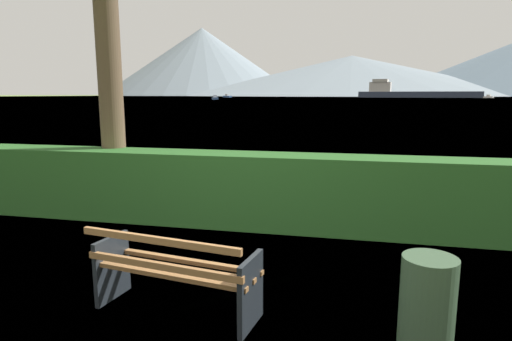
{
  "coord_description": "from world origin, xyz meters",
  "views": [
    {
      "loc": [
        1.61,
        -3.73,
        2.14
      ],
      "look_at": [
        0.0,
        3.6,
        0.8
      ],
      "focal_mm": 30.18,
      "sensor_mm": 36.0,
      "label": 1
    }
  ],
  "objects_px": {
    "fishing_boat_near": "(227,96)",
    "sailboat_mid": "(215,98)",
    "cargo_ship_large": "(409,92)",
    "tender_far": "(489,97)",
    "park_bench": "(174,273)",
    "trash_bin": "(427,307)"
  },
  "relations": [
    {
      "from": "trash_bin",
      "to": "tender_far",
      "type": "relative_size",
      "value": 0.18
    },
    {
      "from": "cargo_ship_large",
      "to": "sailboat_mid",
      "type": "xyz_separation_m",
      "value": [
        -84.39,
        -113.72,
        -2.48
      ]
    },
    {
      "from": "fishing_boat_near",
      "to": "tender_far",
      "type": "bearing_deg",
      "value": -2.23
    },
    {
      "from": "fishing_boat_near",
      "to": "sailboat_mid",
      "type": "relative_size",
      "value": 0.97
    },
    {
      "from": "trash_bin",
      "to": "tender_far",
      "type": "xyz_separation_m",
      "value": [
        69.71,
        247.06,
        0.21
      ]
    },
    {
      "from": "park_bench",
      "to": "trash_bin",
      "type": "height_order",
      "value": "park_bench"
    },
    {
      "from": "park_bench",
      "to": "trash_bin",
      "type": "bearing_deg",
      "value": -4.97
    },
    {
      "from": "park_bench",
      "to": "fishing_boat_near",
      "type": "height_order",
      "value": "fishing_boat_near"
    },
    {
      "from": "trash_bin",
      "to": "fishing_boat_near",
      "type": "relative_size",
      "value": 0.13
    },
    {
      "from": "park_bench",
      "to": "sailboat_mid",
      "type": "height_order",
      "value": "sailboat_mid"
    },
    {
      "from": "tender_far",
      "to": "fishing_boat_near",
      "type": "bearing_deg",
      "value": 177.77
    },
    {
      "from": "park_bench",
      "to": "sailboat_mid",
      "type": "relative_size",
      "value": 0.25
    },
    {
      "from": "cargo_ship_large",
      "to": "fishing_boat_near",
      "type": "bearing_deg",
      "value": -170.74
    },
    {
      "from": "fishing_boat_near",
      "to": "sailboat_mid",
      "type": "distance_m",
      "value": 98.93
    },
    {
      "from": "cargo_ship_large",
      "to": "park_bench",
      "type": "bearing_deg",
      "value": -97.33
    },
    {
      "from": "fishing_boat_near",
      "to": "trash_bin",
      "type": "bearing_deg",
      "value": -73.47
    },
    {
      "from": "sailboat_mid",
      "to": "cargo_ship_large",
      "type": "bearing_deg",
      "value": 53.42
    },
    {
      "from": "sailboat_mid",
      "to": "fishing_boat_near",
      "type": "bearing_deg",
      "value": 103.46
    },
    {
      "from": "cargo_ship_large",
      "to": "tender_far",
      "type": "xyz_separation_m",
      "value": [
        37.28,
        -23.15,
        -2.43
      ]
    },
    {
      "from": "park_bench",
      "to": "tender_far",
      "type": "xyz_separation_m",
      "value": [
        71.99,
        246.86,
        0.21
      ]
    },
    {
      "from": "tender_far",
      "to": "park_bench",
      "type": "bearing_deg",
      "value": -106.26
    },
    {
      "from": "trash_bin",
      "to": "park_bench",
      "type": "bearing_deg",
      "value": 175.03
    }
  ]
}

